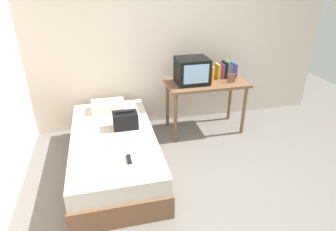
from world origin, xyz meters
The scene contains 13 objects.
ground_plane centered at (0.00, 0.00, 0.00)m, with size 8.00×8.00×0.00m, color slate.
wall_back centered at (0.00, 2.00, 1.30)m, with size 5.20×0.10×2.60m, color beige.
bed centered at (-0.87, 0.84, 0.23)m, with size 1.00×2.00×0.47m.
desk centered at (0.53, 1.49, 0.68)m, with size 1.16×0.60×0.78m.
tv centered at (0.31, 1.50, 0.96)m, with size 0.44×0.39×0.36m.
water_bottle centered at (0.59, 1.44, 0.89)m, with size 0.07×0.07×0.23m, color orange.
book_row centered at (0.87, 1.61, 0.89)m, with size 0.30×0.17×0.25m.
picture_frame centered at (0.86, 1.38, 0.84)m, with size 0.11×0.02×0.13m, color brown.
pillow centered at (-0.88, 1.54, 0.53)m, with size 0.45×0.29×0.12m, color silver.
handbag centered at (-0.70, 0.97, 0.57)m, with size 0.30×0.20×0.22m.
magazine centered at (-1.06, 0.41, 0.47)m, with size 0.21×0.29×0.01m, color white.
remote_dark centered at (-0.74, 0.27, 0.48)m, with size 0.04×0.16×0.02m, color black.
remote_silver centered at (-1.11, 1.05, 0.48)m, with size 0.04×0.14×0.02m, color #B7B7BC.
Camera 1 is at (-0.93, -2.19, 2.19)m, focal length 30.77 mm.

